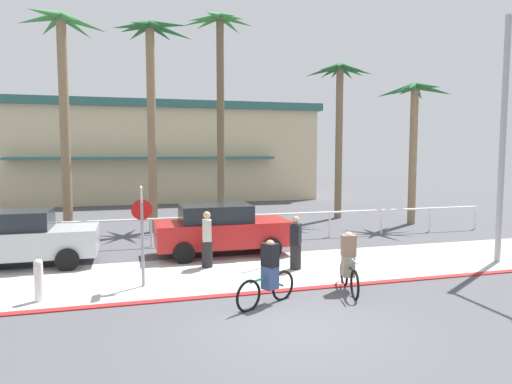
# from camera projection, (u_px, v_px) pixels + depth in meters

# --- Properties ---
(ground_plane) EXTENTS (80.00, 80.00, 0.00)m
(ground_plane) POSITION_uv_depth(u_px,v_px,m) (208.00, 236.00, 18.70)
(ground_plane) COLOR #4C4C51
(sidewalk_strip) EXTENTS (44.00, 4.00, 0.02)m
(sidewalk_strip) POSITION_uv_depth(u_px,v_px,m) (243.00, 272.00, 13.13)
(sidewalk_strip) COLOR beige
(sidewalk_strip) RESTS_ON ground
(curb_paint) EXTENTS (44.00, 0.24, 0.03)m
(curb_paint) POSITION_uv_depth(u_px,v_px,m) (262.00, 292.00, 11.21)
(curb_paint) COLOR maroon
(curb_paint) RESTS_ON ground
(building_backdrop) EXTENTS (24.03, 11.56, 6.75)m
(building_backdrop) POSITION_uv_depth(u_px,v_px,m) (144.00, 152.00, 34.27)
(building_backdrop) COLOR beige
(building_backdrop) RESTS_ON ground
(rail_fence) EXTENTS (23.41, 0.08, 1.04)m
(rail_fence) POSITION_uv_depth(u_px,v_px,m) (215.00, 221.00, 17.19)
(rail_fence) COLOR white
(rail_fence) RESTS_ON ground
(stop_sign_bike_lane) EXTENTS (0.52, 0.56, 2.56)m
(stop_sign_bike_lane) POSITION_uv_depth(u_px,v_px,m) (142.00, 222.00, 11.57)
(stop_sign_bike_lane) COLOR gray
(stop_sign_bike_lane) RESTS_ON ground
(bollard_1) EXTENTS (0.20, 0.20, 1.00)m
(bollard_1) POSITION_uv_depth(u_px,v_px,m) (39.00, 280.00, 10.51)
(bollard_1) COLOR white
(bollard_1) RESTS_ON ground
(streetlight_curb) EXTENTS (0.24, 2.54, 7.50)m
(streetlight_curb) POSITION_uv_depth(u_px,v_px,m) (510.00, 123.00, 13.74)
(streetlight_curb) COLOR #9EA0A5
(streetlight_curb) RESTS_ON ground
(palm_tree_1) EXTENTS (3.27, 3.40, 8.68)m
(palm_tree_1) POSITION_uv_depth(u_px,v_px,m) (63.00, 77.00, 17.52)
(palm_tree_1) COLOR #846B4C
(palm_tree_1) RESTS_ON ground
(palm_tree_2) EXTENTS (3.37, 3.37, 8.80)m
(palm_tree_2) POSITION_uv_depth(u_px,v_px,m) (151.00, 73.00, 19.04)
(palm_tree_2) COLOR #846B4C
(palm_tree_2) RESTS_ON ground
(palm_tree_3) EXTENTS (3.43, 3.49, 9.97)m
(palm_tree_3) POSITION_uv_depth(u_px,v_px,m) (219.00, 65.00, 21.94)
(palm_tree_3) COLOR brown
(palm_tree_3) RESTS_ON ground
(palm_tree_4) EXTENTS (3.13, 3.49, 7.87)m
(palm_tree_4) POSITION_uv_depth(u_px,v_px,m) (340.00, 99.00, 23.19)
(palm_tree_4) COLOR #756047
(palm_tree_4) RESTS_ON ground
(palm_tree_5) EXTENTS (3.20, 3.28, 6.62)m
(palm_tree_5) POSITION_uv_depth(u_px,v_px,m) (415.00, 115.00, 21.40)
(palm_tree_5) COLOR #846B4C
(palm_tree_5) RESTS_ON ground
(car_silver_1) EXTENTS (4.40, 2.02, 1.69)m
(car_silver_1) POSITION_uv_depth(u_px,v_px,m) (18.00, 238.00, 13.66)
(car_silver_1) COLOR #B2B7BC
(car_silver_1) RESTS_ON ground
(car_red_2) EXTENTS (4.40, 2.02, 1.69)m
(car_red_2) POSITION_uv_depth(u_px,v_px,m) (221.00, 229.00, 15.26)
(car_red_2) COLOR red
(car_red_2) RESTS_ON ground
(cyclist_teal_0) EXTENTS (1.62, 0.93, 1.50)m
(cyclist_teal_0) POSITION_uv_depth(u_px,v_px,m) (269.00, 274.00, 10.32)
(cyclist_teal_0) COLOR black
(cyclist_teal_0) RESTS_ON ground
(cyclist_black_1) EXTENTS (0.48, 1.78, 1.50)m
(cyclist_black_1) POSITION_uv_depth(u_px,v_px,m) (349.00, 263.00, 11.33)
(cyclist_black_1) COLOR black
(cyclist_black_1) RESTS_ON ground
(pedestrian_0) EXTENTS (0.44, 0.48, 1.58)m
(pedestrian_0) POSITION_uv_depth(u_px,v_px,m) (296.00, 245.00, 13.36)
(pedestrian_0) COLOR #232326
(pedestrian_0) RESTS_ON ground
(pedestrian_1) EXTENTS (0.36, 0.43, 1.68)m
(pedestrian_1) POSITION_uv_depth(u_px,v_px,m) (207.00, 242.00, 13.58)
(pedestrian_1) COLOR #232326
(pedestrian_1) RESTS_ON ground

